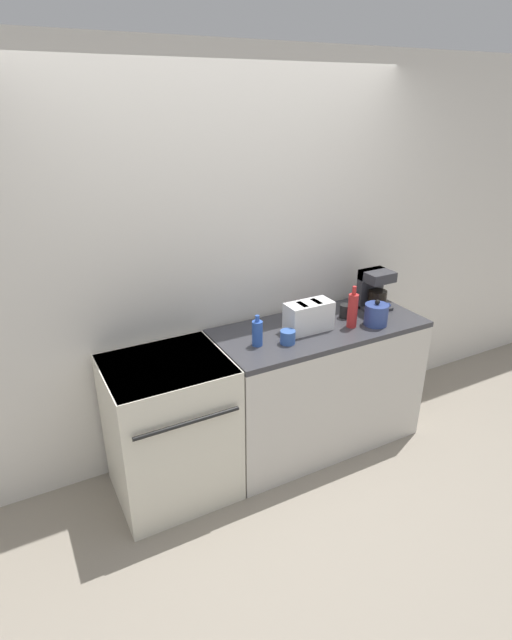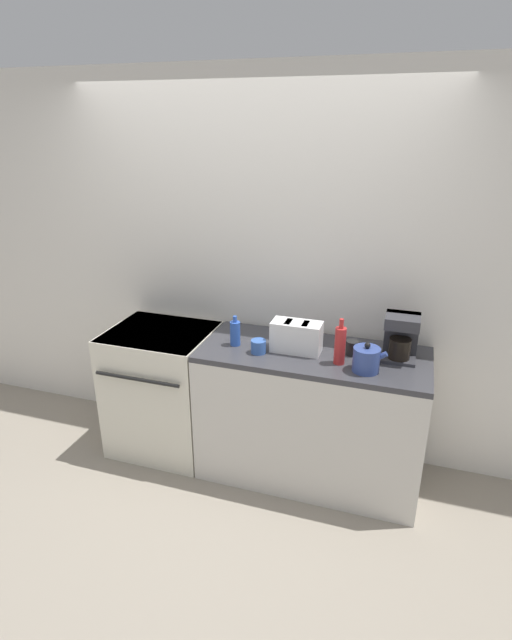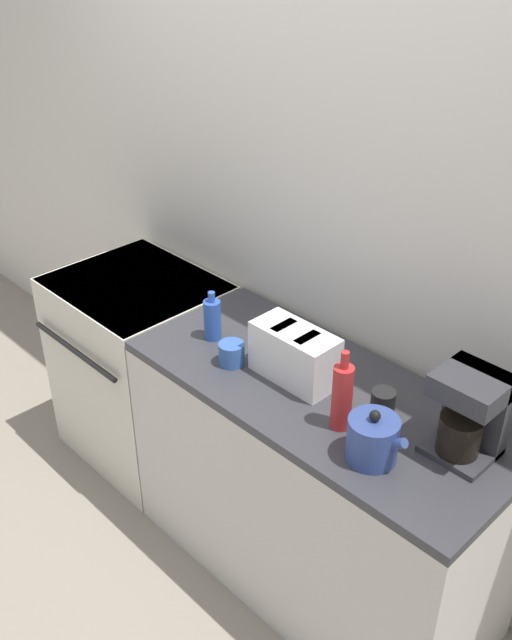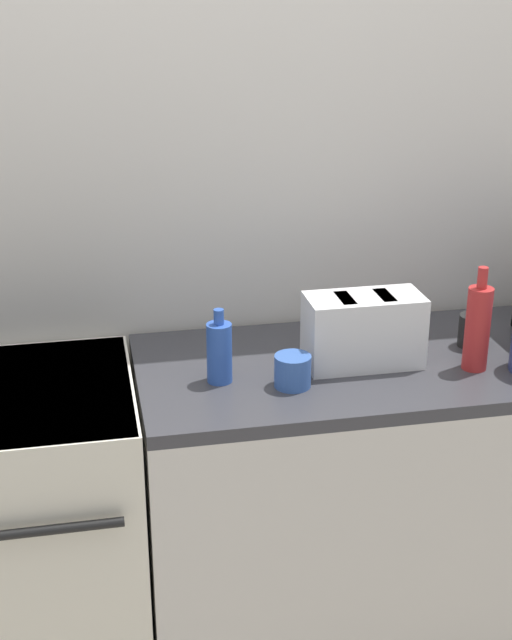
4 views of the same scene
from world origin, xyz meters
The scene contains 11 objects.
ground_plane centered at (0.00, 0.00, 0.00)m, with size 12.00×12.00×0.00m, color gray.
wall_back centered at (0.00, 0.68, 1.30)m, with size 8.00×0.05×2.60m.
stove centered at (-0.57, 0.31, 0.47)m, with size 0.71×0.65×0.91m.
counter_block centered at (0.51, 0.31, 0.46)m, with size 1.43×0.62×0.91m.
kettle centered at (0.85, 0.16, 0.99)m, with size 0.20×0.16×0.18m.
toaster centered at (0.40, 0.29, 1.01)m, with size 0.31×0.15×0.19m.
coffee_maker centered at (1.02, 0.39, 1.06)m, with size 0.20×0.19×0.28m.
bottle_red centered at (0.68, 0.20, 1.03)m, with size 0.07×0.07×0.28m.
bottle_blue centered at (0.01, 0.26, 1.00)m, with size 0.07×0.07×0.20m.
cup_black centered at (0.74, 0.35, 0.96)m, with size 0.08×0.08×0.09m.
cup_blue centered at (0.18, 0.19, 0.96)m, with size 0.09×0.09×0.08m.
Camera 2 is at (1.04, -2.48, 2.26)m, focal length 28.00 mm.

